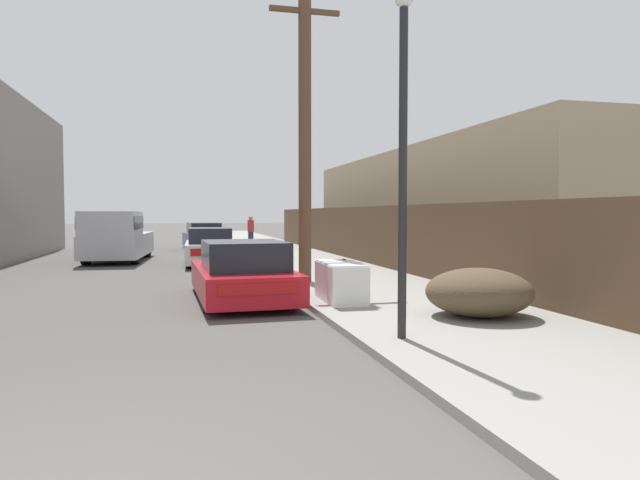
% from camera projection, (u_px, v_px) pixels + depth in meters
% --- Properties ---
extents(sidewalk_curb, '(4.20, 63.00, 0.12)m').
position_uv_depth(sidewalk_curb, '(277.00, 251.00, 27.33)').
color(sidewalk_curb, gray).
rests_on(sidewalk_curb, ground).
extents(discarded_fridge, '(0.77, 1.70, 0.79)m').
position_uv_depth(discarded_fridge, '(341.00, 282.00, 11.37)').
color(discarded_fridge, white).
rests_on(discarded_fridge, sidewalk_curb).
extents(parked_sports_car_red, '(2.02, 4.47, 1.29)m').
position_uv_depth(parked_sports_car_red, '(242.00, 274.00, 12.07)').
color(parked_sports_car_red, red).
rests_on(parked_sports_car_red, ground).
extents(car_parked_mid, '(1.82, 4.17, 1.35)m').
position_uv_depth(car_parked_mid, '(210.00, 248.00, 20.61)').
color(car_parked_mid, silver).
rests_on(car_parked_mid, ground).
extents(car_parked_far, '(2.11, 4.60, 1.39)m').
position_uv_depth(car_parked_far, '(203.00, 237.00, 29.61)').
color(car_parked_far, '#2D478C').
rests_on(car_parked_far, ground).
extents(pickup_truck, '(2.41, 5.60, 1.94)m').
position_uv_depth(pickup_truck, '(116.00, 237.00, 21.88)').
color(pickup_truck, silver).
rests_on(pickup_truck, ground).
extents(utility_pole, '(1.80, 0.33, 7.60)m').
position_uv_depth(utility_pole, '(305.00, 129.00, 14.45)').
color(utility_pole, brown).
rests_on(utility_pole, sidewalk_curb).
extents(street_lamp, '(0.26, 0.26, 4.81)m').
position_uv_depth(street_lamp, '(403.00, 138.00, 7.85)').
color(street_lamp, '#232326').
rests_on(street_lamp, sidewalk_curb).
extents(brush_pile, '(1.81, 1.76, 0.82)m').
position_uv_depth(brush_pile, '(479.00, 292.00, 9.66)').
color(brush_pile, brown).
rests_on(brush_pile, sidewalk_curb).
extents(wooden_fence, '(0.08, 32.81, 1.99)m').
position_uv_depth(wooden_fence, '(368.00, 235.00, 20.14)').
color(wooden_fence, brown).
rests_on(wooden_fence, sidewalk_curb).
extents(building_right_house, '(6.00, 21.51, 4.40)m').
position_uv_depth(building_right_house, '(455.00, 206.00, 23.94)').
color(building_right_house, tan).
rests_on(building_right_house, ground).
extents(pedestrian, '(0.34, 0.34, 1.63)m').
position_uv_depth(pedestrian, '(251.00, 231.00, 30.09)').
color(pedestrian, '#282D42').
rests_on(pedestrian, sidewalk_curb).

